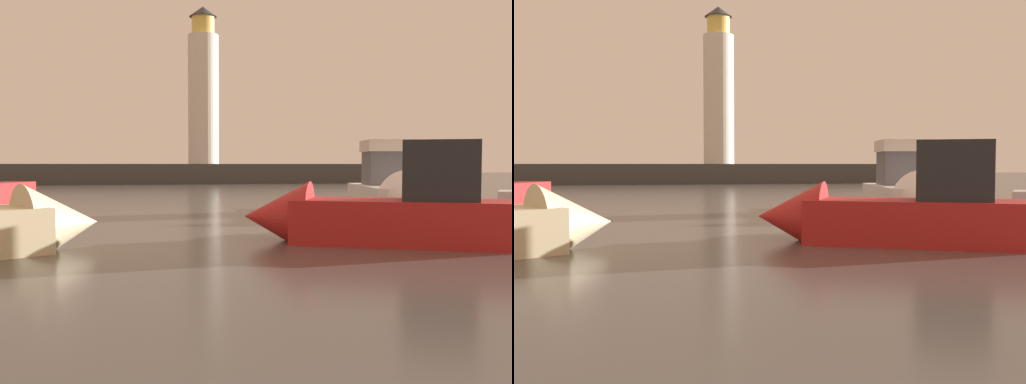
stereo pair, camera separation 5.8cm
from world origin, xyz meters
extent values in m
plane|color=#4C4742|center=(0.00, 32.91, 0.00)|extent=(220.00, 220.00, 0.00)
cube|color=#423F3D|center=(0.00, 65.82, 1.16)|extent=(70.16, 4.60, 2.33)
cylinder|color=silver|center=(5.29, 65.82, 9.90)|extent=(3.60, 3.60, 15.14)
cylinder|color=#F2CC59|center=(5.29, 65.82, 18.52)|extent=(2.70, 2.70, 2.12)
cone|color=#33383D|center=(5.29, 65.82, 20.19)|extent=(3.24, 3.24, 1.21)
cone|color=beige|center=(-3.85, 14.44, 0.64)|extent=(2.95, 3.00, 2.26)
cube|color=#B21E1E|center=(5.57, 13.28, 0.63)|extent=(6.48, 4.65, 1.26)
cone|color=#B21E1E|center=(2.31, 14.83, 0.69)|extent=(2.76, 2.83, 2.17)
cube|color=#232328|center=(6.52, 12.83, 2.10)|extent=(2.58, 2.47, 1.68)
cube|color=white|center=(9.94, 23.65, 0.63)|extent=(4.13, 7.77, 1.27)
cone|color=white|center=(9.12, 19.34, 0.70)|extent=(3.12, 2.98, 2.69)
cube|color=#595960|center=(10.07, 24.38, 2.08)|extent=(2.41, 2.61, 1.62)
cube|color=silver|center=(10.07, 24.38, 3.17)|extent=(2.65, 2.87, 0.57)
camera|label=1|loc=(-1.58, -1.83, 2.27)|focal=39.96mm
camera|label=2|loc=(-1.52, -1.84, 2.27)|focal=39.96mm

